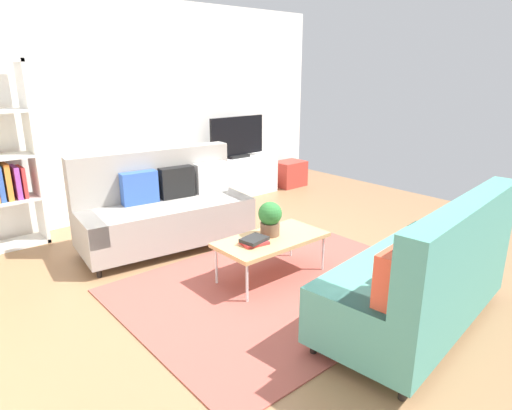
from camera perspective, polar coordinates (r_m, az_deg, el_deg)
The scene contains 15 objects.
ground_plane at distance 4.57m, azimuth 2.09°, elevation -8.59°, with size 7.68×7.68×0.00m, color #936B47.
wall_far at distance 6.48m, azimuth -15.13°, elevation 11.86°, with size 6.40×0.12×2.90m, color white.
area_rug at distance 4.30m, azimuth 3.30°, elevation -10.29°, with size 2.90×2.20×0.01m, color #9E4C42.
couch_beige at distance 5.17m, azimuth -11.82°, elevation -0.45°, with size 1.99×1.06×1.10m.
couch_green at distance 3.70m, azimuth 20.81°, elevation -8.65°, with size 1.99×1.06×1.10m.
coffee_table at distance 4.30m, azimuth 2.03°, elevation -4.58°, with size 1.10×0.56×0.42m.
tv_console at distance 7.15m, azimuth -2.49°, elevation 3.69°, with size 1.40×0.44×0.64m, color silver.
tv at distance 7.01m, azimuth -2.45°, elevation 8.68°, with size 1.00×0.20×0.64m.
storage_trunk at distance 7.81m, azimuth 4.35°, elevation 4.06°, with size 0.52×0.40×0.44m, color #B2382D.
potted_plant at distance 4.30m, azimuth 1.83°, elevation -1.65°, with size 0.23×0.23×0.34m.
table_book_0 at distance 4.14m, azimuth -0.23°, elevation -4.86°, with size 0.24×0.18×0.03m, color red.
table_book_1 at distance 4.12m, azimuth -0.23°, elevation -4.46°, with size 0.24×0.18×0.03m, color #262626.
vase_0 at distance 6.77m, azimuth -6.68°, elevation 6.24°, with size 0.13×0.13×0.15m, color silver.
bottle_0 at distance 6.81m, azimuth -4.89°, elevation 6.44°, with size 0.06×0.06×0.17m, color silver.
bottle_1 at distance 6.87m, azimuth -4.14°, elevation 6.53°, with size 0.06×0.06×0.16m, color purple.
Camera 1 is at (-2.80, -3.02, 1.99)m, focal length 30.96 mm.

